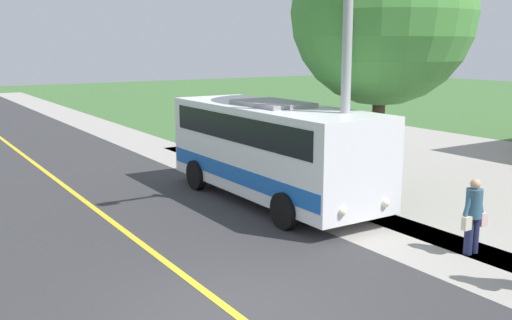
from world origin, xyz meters
TOP-DOWN VIEW (x-y plane):
  - ground_plane at (0.00, 0.00)m, footprint 120.00×120.00m
  - road_surface at (0.00, 0.00)m, footprint 8.00×100.00m
  - sidewalk at (-5.20, 0.00)m, footprint 2.40×100.00m
  - road_centre_line at (0.00, 0.00)m, footprint 0.16×100.00m
  - shuttle_bus_front at (-4.50, -5.39)m, footprint 2.65×7.60m
  - pedestrian_waiting at (-5.64, 0.42)m, footprint 0.72×0.34m
  - street_light_pole at (-4.87, -2.95)m, footprint 1.97×0.24m
  - tree_curbside at (-7.40, -4.24)m, footprint 5.12×5.12m

SIDE VIEW (x-z plane):
  - ground_plane at x=0.00m, z-range 0.00..0.00m
  - sidewalk at x=-5.20m, z-range 0.00..0.01m
  - road_surface at x=0.00m, z-range 0.00..0.01m
  - road_centre_line at x=0.00m, z-range 0.01..0.01m
  - pedestrian_waiting at x=-5.64m, z-range 0.05..1.67m
  - shuttle_bus_front at x=-4.50m, z-range 0.14..2.96m
  - street_light_pole at x=-4.87m, z-range 0.40..7.63m
  - tree_curbside at x=-7.40m, z-range 1.31..9.06m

